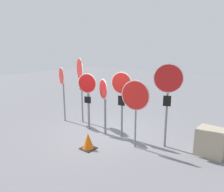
{
  "coord_description": "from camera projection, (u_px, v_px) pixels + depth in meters",
  "views": [
    {
      "loc": [
        4.96,
        -5.74,
        3.11
      ],
      "look_at": [
        0.3,
        0.0,
        1.45
      ],
      "focal_mm": 35.0,
      "sensor_mm": 36.0,
      "label": 1
    }
  ],
  "objects": [
    {
      "name": "stop_sign_0",
      "position": [
        62.0,
        82.0,
        9.05
      ],
      "size": [
        0.67,
        0.32,
        2.31
      ],
      "rotation": [
        0.0,
        0.0,
        -0.43
      ],
      "color": "slate",
      "rests_on": "ground"
    },
    {
      "name": "stop_sign_6",
      "position": [
        168.0,
        87.0,
        6.52
      ],
      "size": [
        0.82,
        0.37,
        2.65
      ],
      "rotation": [
        0.0,
        0.0,
        0.4
      ],
      "color": "slate",
      "rests_on": "ground"
    },
    {
      "name": "storage_crate",
      "position": [
        211.0,
        142.0,
        6.37
      ],
      "size": [
        0.78,
        0.67,
        0.8
      ],
      "color": "#9E937A",
      "rests_on": "ground"
    },
    {
      "name": "traffic_cone_0",
      "position": [
        88.0,
        141.0,
        6.77
      ],
      "size": [
        0.43,
        0.43,
        0.51
      ],
      "color": "black",
      "rests_on": "ground"
    },
    {
      "name": "stop_sign_4",
      "position": [
        122.0,
        91.0,
        7.32
      ],
      "size": [
        0.73,
        0.19,
        2.31
      ],
      "rotation": [
        0.0,
        0.0,
        0.2
      ],
      "color": "slate",
      "rests_on": "ground"
    },
    {
      "name": "stop_sign_5",
      "position": [
        135.0,
        98.0,
        6.56
      ],
      "size": [
        0.92,
        0.17,
        2.16
      ],
      "rotation": [
        0.0,
        0.0,
        0.13
      ],
      "color": "slate",
      "rests_on": "ground"
    },
    {
      "name": "stop_sign_3",
      "position": [
        104.0,
        96.0,
        7.69
      ],
      "size": [
        0.65,
        0.36,
        2.03
      ],
      "rotation": [
        0.0,
        0.0,
        -0.48
      ],
      "color": "slate",
      "rests_on": "ground"
    },
    {
      "name": "ground_plane",
      "position": [
        106.0,
        133.0,
        8.08
      ],
      "size": [
        40.0,
        40.0,
        0.0
      ],
      "primitive_type": "plane",
      "color": "slate"
    },
    {
      "name": "stop_sign_2",
      "position": [
        88.0,
        92.0,
        8.11
      ],
      "size": [
        0.71,
        0.27,
        2.18
      ],
      "rotation": [
        0.0,
        0.0,
        0.33
      ],
      "color": "slate",
      "rests_on": "ground"
    },
    {
      "name": "stop_sign_1",
      "position": [
        80.0,
        75.0,
        8.82
      ],
      "size": [
        0.79,
        0.45,
        2.7
      ],
      "rotation": [
        0.0,
        0.0,
        -0.51
      ],
      "color": "slate",
      "rests_on": "ground"
    }
  ]
}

